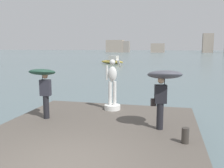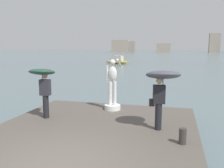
{
  "view_description": "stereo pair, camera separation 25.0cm",
  "coord_description": "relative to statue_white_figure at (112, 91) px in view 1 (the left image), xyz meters",
  "views": [
    {
      "loc": [
        2.32,
        -4.81,
        3.08
      ],
      "look_at": [
        0.0,
        4.95,
        1.55
      ],
      "focal_mm": 38.91,
      "sensor_mm": 36.0,
      "label": 1
    },
    {
      "loc": [
        2.56,
        -4.75,
        3.08
      ],
      "look_at": [
        0.0,
        4.95,
        1.55
      ],
      "focal_mm": 38.91,
      "sensor_mm": 36.0,
      "label": 2
    }
  ],
  "objects": [
    {
      "name": "ground_plane",
      "position": [
        0.03,
        34.84,
        -1.22
      ],
      "size": [
        400.0,
        400.0,
        0.0
      ],
      "primitive_type": "plane",
      "color": "slate"
    },
    {
      "name": "pier",
      "position": [
        0.03,
        -3.56,
        -1.02
      ],
      "size": [
        6.69,
        9.19,
        0.4
      ],
      "primitive_type": "cube",
      "color": "#564F47",
      "rests_on": "ground"
    },
    {
      "name": "distant_skyline",
      "position": [
        -5.73,
        133.27,
        2.61
      ],
      "size": [
        69.98,
        13.77,
        10.46
      ],
      "color": "gray",
      "rests_on": "ground"
    },
    {
      "name": "onlooker_left",
      "position": [
        -2.22,
        -1.84,
        0.66
      ],
      "size": [
        1.04,
        1.06,
        1.94
      ],
      "color": "black",
      "rests_on": "pier"
    },
    {
      "name": "statue_white_figure",
      "position": [
        0.0,
        0.0,
        0.0
      ],
      "size": [
        0.69,
        0.91,
        2.2
      ],
      "color": "white",
      "rests_on": "pier"
    },
    {
      "name": "mooring_bollard",
      "position": [
        2.85,
        -3.16,
        -0.6
      ],
      "size": [
        0.21,
        0.21,
        0.45
      ],
      "primitive_type": "cylinder",
      "color": "#38332D",
      "rests_on": "pier"
    },
    {
      "name": "boat_near",
      "position": [
        -7.98,
        33.84,
        -0.7
      ],
      "size": [
        4.85,
        2.75,
        1.49
      ],
      "color": "#B2993D",
      "rests_on": "ground"
    },
    {
      "name": "onlooker_right",
      "position": [
        2.18,
        -2.08,
        0.76
      ],
      "size": [
        1.3,
        1.32,
        2.02
      ],
      "color": "black",
      "rests_on": "pier"
    }
  ]
}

